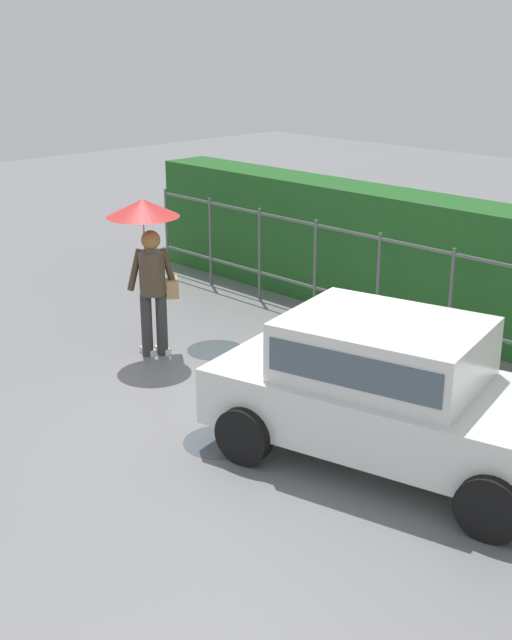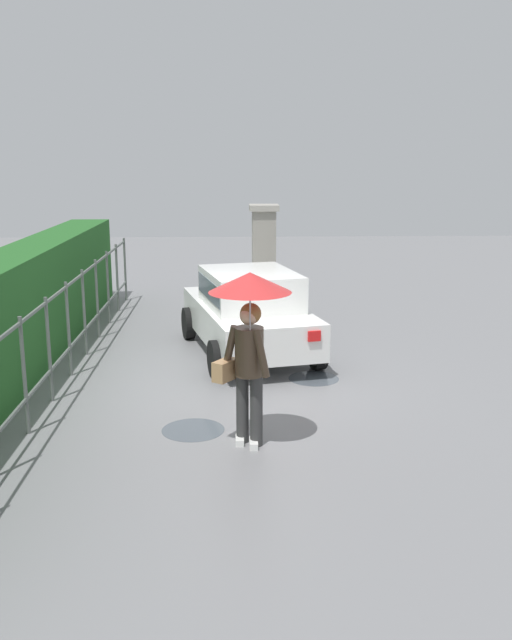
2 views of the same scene
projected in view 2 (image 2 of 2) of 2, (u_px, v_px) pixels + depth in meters
name	position (u px, v px, depth m)	size (l,w,h in m)	color
ground_plane	(234.00, 381.00, 10.76)	(40.00, 40.00, 0.00)	slate
car	(249.00, 309.00, 12.07)	(3.98, 2.52, 1.48)	white
pedestrian	(249.00, 319.00, 7.98)	(0.95, 0.95, 2.11)	#333333
gate_pillar	(264.00, 262.00, 14.51)	(0.60, 0.60, 2.42)	gray
fence_section	(68.00, 325.00, 10.84)	(11.96, 0.05, 1.50)	#59605B
hedge_row	(12.00, 317.00, 10.78)	(12.91, 0.90, 1.90)	#235B23
puddle_near	(314.00, 378.00, 10.86)	(0.79, 0.79, 0.00)	#4C545B
puddle_far	(193.00, 430.00, 8.81)	(0.80, 0.80, 0.00)	#4C545B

